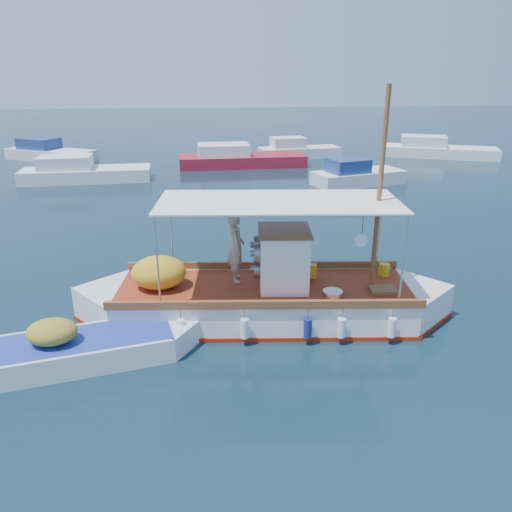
{
  "coord_description": "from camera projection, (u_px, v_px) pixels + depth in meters",
  "views": [
    {
      "loc": [
        -2.04,
        -12.76,
        6.65
      ],
      "look_at": [
        -0.79,
        0.0,
        1.81
      ],
      "focal_mm": 35.0,
      "sensor_mm": 36.0,
      "label": 1
    }
  ],
  "objects": [
    {
      "name": "ground",
      "position": [
        283.0,
        313.0,
        14.42
      ],
      "size": [
        160.0,
        160.0,
        0.0
      ],
      "primitive_type": "plane",
      "color": "black",
      "rests_on": "ground"
    },
    {
      "name": "fishing_caique",
      "position": [
        262.0,
        299.0,
        13.98
      ],
      "size": [
        10.65,
        3.59,
        6.52
      ],
      "rotation": [
        0.0,
        0.0,
        -0.08
      ],
      "color": "white",
      "rests_on": "ground"
    },
    {
      "name": "dinghy",
      "position": [
        84.0,
        350.0,
        12.0
      ],
      "size": [
        5.48,
        2.45,
        1.37
      ],
      "rotation": [
        0.0,
        0.0,
        0.23
      ],
      "color": "white",
      "rests_on": "ground"
    },
    {
      "name": "bg_boat_nw",
      "position": [
        82.0,
        173.0,
        31.07
      ],
      "size": [
        7.94,
        2.98,
        1.8
      ],
      "rotation": [
        0.0,
        0.0,
        0.08
      ],
      "color": "silver",
      "rests_on": "ground"
    },
    {
      "name": "bg_boat_n",
      "position": [
        238.0,
        159.0,
        35.81
      ],
      "size": [
        9.11,
        3.23,
        1.8
      ],
      "rotation": [
        0.0,
        0.0,
        0.05
      ],
      "color": "maroon",
      "rests_on": "ground"
    },
    {
      "name": "bg_boat_ne",
      "position": [
        356.0,
        176.0,
        30.2
      ],
      "size": [
        5.96,
        3.71,
        1.8
      ],
      "rotation": [
        0.0,
        0.0,
        0.29
      ],
      "color": "silver",
      "rests_on": "ground"
    },
    {
      "name": "bg_boat_e",
      "position": [
        436.0,
        151.0,
        39.63
      ],
      "size": [
        9.0,
        5.55,
        1.8
      ],
      "rotation": [
        0.0,
        0.0,
        -0.37
      ],
      "color": "silver",
      "rests_on": "ground"
    },
    {
      "name": "bg_boat_far_w",
      "position": [
        49.0,
        153.0,
        38.42
      ],
      "size": [
        7.36,
        5.34,
        1.8
      ],
      "rotation": [
        0.0,
        0.0,
        -0.48
      ],
      "color": "silver",
      "rests_on": "ground"
    },
    {
      "name": "bg_boat_far_n",
      "position": [
        297.0,
        151.0,
        39.26
      ],
      "size": [
        6.54,
        2.85,
        1.8
      ],
      "rotation": [
        0.0,
        0.0,
        0.14
      ],
      "color": "silver",
      "rests_on": "ground"
    }
  ]
}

